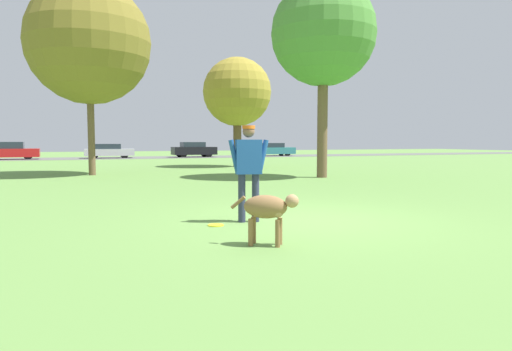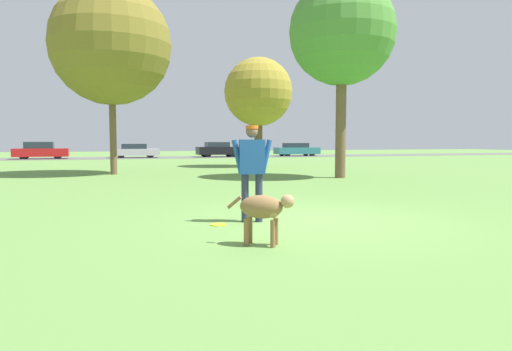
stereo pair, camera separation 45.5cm
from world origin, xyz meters
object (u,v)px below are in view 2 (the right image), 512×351
Objects in this scene: person at (252,164)px; parked_car_silver at (135,151)px; tree_far_right at (258,92)px; parked_car_teal at (297,150)px; tree_near_right at (342,33)px; parked_car_red at (41,151)px; dog at (264,209)px; tree_mid_center at (111,45)px; parked_car_black at (218,150)px; frisbee at (218,225)px.

parked_car_silver is at bearing 102.00° from person.
tree_far_right is 1.43× the size of parked_car_teal.
parked_car_red is at bearing 119.30° from tree_near_right.
tree_mid_center reaches higher than dog.
parked_car_red reaches higher than parked_car_black.
parked_car_black is at bearing 1.11° from parked_car_silver.
tree_far_right reaches higher than parked_car_silver.
parked_car_black is (9.43, 19.97, -4.85)m from tree_mid_center.
parked_car_red reaches higher than parked_car_silver.
tree_far_right is 0.76× the size of tree_mid_center.
person is 0.40× the size of parked_car_teal.
dog is 35.42m from parked_car_red.
dog is at bearing -90.71° from person.
tree_near_right is at bearing -107.66° from parked_car_teal.
person is 36.63m from parked_car_teal.
parked_car_teal is at bearing 2.93° from parked_car_silver.
parked_car_red is at bearing -175.80° from parked_car_silver.
person is 2.00× the size of dog.
frisbee is at bearing -83.51° from tree_mid_center.
tree_mid_center reaches higher than person.
parked_car_teal is at bearing 70.42° from tree_near_right.
tree_mid_center is 1.93× the size of parked_car_red.
tree_far_right is at bearing 25.96° from tree_mid_center.
tree_near_right is at bearing 50.50° from frisbee.
tree_near_right reaches higher than parked_car_red.
tree_far_right is 1.46× the size of parked_car_red.
frisbee is 0.07× the size of parked_car_red.
tree_far_right is at bearing -117.92° from parked_car_teal.
frisbee is at bearing -88.76° from parked_car_silver.
parked_car_silver is (0.59, 33.27, 0.60)m from frisbee.
tree_near_right reaches higher than frisbee.
parked_car_black is at bearing 64.73° from tree_mid_center.
tree_near_right is at bearing 64.72° from person.
tree_mid_center is 2.08× the size of parked_car_black.
dog is 38.44m from parked_car_teal.
tree_mid_center is 22.61m from parked_car_black.
tree_far_right is at bearing 106.06° from dog.
parked_car_black is 7.92m from parked_car_teal.
person is 0.28× the size of tree_far_right.
frisbee is at bearing -103.24° from parked_car_black.
parked_car_teal is at bearing 64.64° from frisbee.
parked_car_black is (14.77, 0.10, 0.01)m from parked_car_red.
tree_near_right is at bearing -73.37° from parked_car_silver.
parked_car_teal is (15.26, 0.18, 0.02)m from parked_car_silver.
tree_mid_center is at bearing -128.60° from parked_car_teal.
parked_car_black reaches higher than parked_car_silver.
person is 18.11m from tree_far_right.
parked_car_black is at bearing 76.53° from frisbee.
person is 33.15m from parked_car_silver.
frisbee is 18.65m from tree_far_right.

